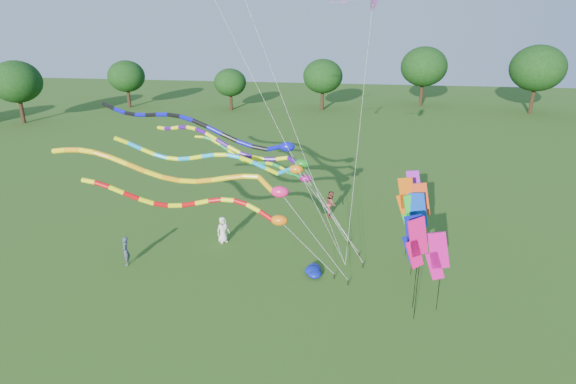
# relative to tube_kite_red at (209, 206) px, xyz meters

# --- Properties ---
(ground) EXTENTS (160.00, 160.00, 0.00)m
(ground) POSITION_rel_tube_kite_red_xyz_m (4.71, -2.81, -3.87)
(ground) COLOR #295115
(ground) RESTS_ON ground
(tree_ring) EXTENTS (121.38, 119.49, 9.65)m
(tree_ring) POSITION_rel_tube_kite_red_xyz_m (11.79, -1.08, 1.44)
(tree_ring) COLOR #382314
(tree_ring) RESTS_ON ground
(tube_kite_red) EXTENTS (12.95, 1.50, 5.86)m
(tube_kite_red) POSITION_rel_tube_kite_red_xyz_m (0.00, 0.00, 0.00)
(tube_kite_red) COLOR black
(tube_kite_red) RESTS_ON ground
(tube_kite_orange) EXTENTS (14.89, 1.48, 7.65)m
(tube_kite_orange) POSITION_rel_tube_kite_red_xyz_m (-0.40, -0.60, 1.85)
(tube_kite_orange) COLOR black
(tube_kite_orange) RESTS_ON ground
(tube_kite_purple) EXTENTS (12.85, 3.96, 7.70)m
(tube_kite_purple) POSITION_rel_tube_kite_red_xyz_m (1.06, 3.50, 2.23)
(tube_kite_purple) COLOR black
(tube_kite_purple) RESTS_ON ground
(tube_kite_blue) EXTENTS (16.33, 3.35, 8.35)m
(tube_kite_blue) POSITION_rel_tube_kite_red_xyz_m (-1.47, 5.48, 2.76)
(tube_kite_blue) COLOR black
(tube_kite_blue) RESTS_ON ground
(tube_kite_cyan) EXTENTS (12.95, 2.20, 7.71)m
(tube_kite_cyan) POSITION_rel_tube_kite_red_xyz_m (0.85, 1.41, 2.07)
(tube_kite_cyan) COLOR black
(tube_kite_cyan) RESTS_ON ground
(tube_kite_green) EXTENTS (10.75, 4.28, 6.00)m
(tube_kite_green) POSITION_rel_tube_kite_red_xyz_m (1.59, 6.81, 0.35)
(tube_kite_green) COLOR black
(tube_kite_green) RESTS_ON ground
(banner_pole_green) EXTENTS (1.14, 0.38, 4.77)m
(banner_pole_green) POSITION_rel_tube_kite_red_xyz_m (10.52, 1.08, -0.36)
(banner_pole_green) COLOR black
(banner_pole_green) RESTS_ON ground
(banner_pole_red) EXTENTS (1.15, 0.35, 4.98)m
(banner_pole_red) POSITION_rel_tube_kite_red_xyz_m (11.02, 2.23, -0.15)
(banner_pole_red) COLOR black
(banner_pole_red) RESTS_ON ground
(banner_pole_blue_a) EXTENTS (1.16, 0.16, 4.91)m
(banner_pole_blue_a) POSITION_rel_tube_kite_red_xyz_m (10.32, -2.05, -0.22)
(banner_pole_blue_a) COLOR black
(banner_pole_blue_a) RESTS_ON ground
(banner_pole_magenta_b) EXTENTS (1.16, 0.15, 4.13)m
(banner_pole_magenta_b) POSITION_rel_tube_kite_red_xyz_m (11.43, -2.04, -1.00)
(banner_pole_magenta_b) COLOR black
(banner_pole_magenta_b) RESTS_ON ground
(banner_pole_magenta_a) EXTENTS (1.09, 0.56, 5.21)m
(banner_pole_magenta_a) POSITION_rel_tube_kite_red_xyz_m (10.30, -3.07, 0.07)
(banner_pole_magenta_a) COLOR black
(banner_pole_magenta_a) RESTS_ON ground
(banner_pole_blue_b) EXTENTS (1.09, 0.55, 4.90)m
(banner_pole_blue_b) POSITION_rel_tube_kite_red_xyz_m (10.76, 0.88, -0.23)
(banner_pole_blue_b) COLOR black
(banner_pole_blue_b) RESTS_ON ground
(banner_pole_violet) EXTENTS (1.11, 0.48, 4.30)m
(banner_pole_violet) POSITION_rel_tube_kite_red_xyz_m (11.14, 6.53, -0.82)
(banner_pole_violet) COLOR black
(banner_pole_violet) RESTS_ON ground
(banner_pole_orange) EXTENTS (1.15, 0.31, 4.85)m
(banner_pole_orange) POSITION_rel_tube_kite_red_xyz_m (10.40, 3.44, -0.28)
(banner_pole_orange) COLOR black
(banner_pole_orange) RESTS_ON ground
(blue_nylon_heap) EXTENTS (1.41, 1.16, 0.50)m
(blue_nylon_heap) POSITION_rel_tube_kite_red_xyz_m (5.40, 0.33, -3.65)
(blue_nylon_heap) COLOR #0C1A9E
(blue_nylon_heap) RESTS_ON ground
(person_a) EXTENTS (0.95, 0.94, 1.66)m
(person_a) POSITION_rel_tube_kite_red_xyz_m (-0.40, 3.58, -3.04)
(person_a) COLOR silver
(person_a) RESTS_ON ground
(person_b) EXTENTS (0.61, 0.72, 1.68)m
(person_b) POSITION_rel_tube_kite_red_xyz_m (-5.02, 0.01, -3.03)
(person_b) COLOR #3B4553
(person_b) RESTS_ON ground
(person_c) EXTENTS (0.75, 0.93, 1.83)m
(person_c) POSITION_rel_tube_kite_red_xyz_m (5.94, 8.64, -2.95)
(person_c) COLOR #954036
(person_c) RESTS_ON ground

